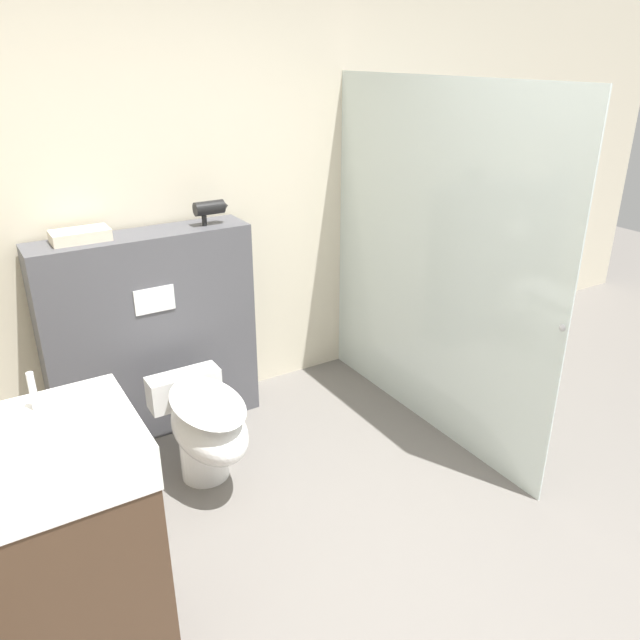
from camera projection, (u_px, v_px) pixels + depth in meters
ground_plane at (440, 607)px, 2.57m from camera, size 12.00×12.00×0.00m
wall_back at (217, 205)px, 3.73m from camera, size 8.00×0.06×2.50m
partition_panel at (152, 335)px, 3.58m from camera, size 1.19×0.28×1.20m
shower_glass at (432, 265)px, 3.50m from camera, size 0.04×1.86×1.99m
toilet at (205, 427)px, 3.20m from camera, size 0.39×0.71×0.52m
sink_vanity at (70, 552)px, 2.16m from camera, size 0.56×0.55×1.14m
hair_drier at (211, 208)px, 3.48m from camera, size 0.20×0.08×0.14m
folded_towel at (80, 235)px, 3.20m from camera, size 0.29×0.16×0.06m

